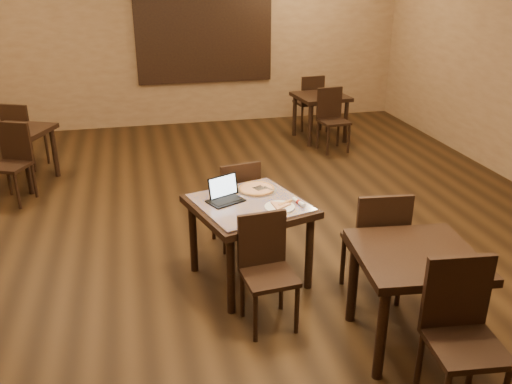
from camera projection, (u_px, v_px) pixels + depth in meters
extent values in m
plane|color=black|center=(231.00, 258.00, 5.28)|extent=(10.00, 10.00, 0.00)
cube|color=#8E6B48|center=(175.00, 38.00, 9.19)|extent=(8.00, 0.02, 3.00)
cube|color=#275B8F|center=(204.00, 34.00, 9.24)|extent=(2.20, 0.04, 1.50)
cube|color=black|center=(205.00, 34.00, 9.22)|extent=(2.34, 0.02, 1.64)
cylinder|color=black|center=(231.00, 275.00, 4.33)|extent=(0.07, 0.07, 0.71)
cylinder|color=black|center=(193.00, 236.00, 4.94)|extent=(0.07, 0.07, 0.71)
cylinder|color=black|center=(309.00, 252.00, 4.67)|extent=(0.07, 0.07, 0.71)
cylinder|color=black|center=(265.00, 219.00, 5.28)|extent=(0.07, 0.07, 0.71)
cube|color=black|center=(249.00, 206.00, 4.67)|extent=(1.14, 1.14, 0.06)
cube|color=#1A32AB|center=(249.00, 203.00, 4.65)|extent=(1.04, 1.04, 0.02)
cylinder|color=black|center=(255.00, 318.00, 4.04)|extent=(0.04, 0.04, 0.42)
cylinder|color=black|center=(242.00, 294.00, 4.33)|extent=(0.04, 0.04, 0.42)
cylinder|color=black|center=(297.00, 310.00, 4.14)|extent=(0.04, 0.04, 0.42)
cylinder|color=black|center=(281.00, 287.00, 4.43)|extent=(0.04, 0.04, 0.42)
cube|color=black|center=(269.00, 277.00, 4.15)|extent=(0.42, 0.42, 0.04)
cube|color=black|center=(262.00, 239.00, 4.21)|extent=(0.39, 0.07, 0.45)
cylinder|color=black|center=(244.00, 215.00, 5.70)|extent=(0.04, 0.04, 0.43)
cylinder|color=black|center=(257.00, 228.00, 5.41)|extent=(0.04, 0.04, 0.43)
cylinder|color=black|center=(213.00, 220.00, 5.58)|extent=(0.04, 0.04, 0.43)
cylinder|color=black|center=(225.00, 234.00, 5.28)|extent=(0.04, 0.04, 0.43)
cube|color=black|center=(234.00, 203.00, 5.40)|extent=(0.46, 0.46, 0.04)
cube|color=black|center=(241.00, 186.00, 5.15)|extent=(0.40, 0.11, 0.46)
cube|color=black|center=(225.00, 201.00, 4.65)|extent=(0.35, 0.31, 0.01)
cube|color=black|center=(223.00, 186.00, 4.70)|extent=(0.28, 0.16, 0.19)
cube|color=silver|center=(223.00, 186.00, 4.70)|extent=(0.26, 0.14, 0.17)
cylinder|color=white|center=(280.00, 207.00, 4.53)|extent=(0.26, 0.26, 0.01)
cylinder|color=silver|center=(257.00, 190.00, 4.89)|extent=(0.37, 0.37, 0.01)
cylinder|color=beige|center=(257.00, 189.00, 4.88)|extent=(0.31, 0.31, 0.02)
torus|color=#C27E3E|center=(257.00, 188.00, 4.88)|extent=(0.32, 0.32, 0.02)
cube|color=silver|center=(259.00, 188.00, 4.87)|extent=(0.18, 0.25, 0.01)
cylinder|color=white|center=(299.00, 202.00, 4.60)|extent=(0.07, 0.17, 0.04)
cylinder|color=maroon|center=(299.00, 202.00, 4.60)|extent=(0.05, 0.04, 0.04)
cylinder|color=black|center=(310.00, 125.00, 8.41)|extent=(0.07, 0.07, 0.69)
cylinder|color=black|center=(295.00, 115.00, 8.95)|extent=(0.07, 0.07, 0.69)
cylinder|color=black|center=(346.00, 121.00, 8.60)|extent=(0.07, 0.07, 0.69)
cylinder|color=black|center=(329.00, 112.00, 9.14)|extent=(0.07, 0.07, 0.69)
cube|color=black|center=(321.00, 97.00, 8.64)|extent=(0.85, 0.85, 0.06)
cylinder|color=black|center=(328.00, 141.00, 8.05)|extent=(0.04, 0.04, 0.44)
cylinder|color=black|center=(318.00, 135.00, 8.36)|extent=(0.04, 0.04, 0.44)
cylinder|color=black|center=(349.00, 139.00, 8.16)|extent=(0.04, 0.04, 0.44)
cylinder|color=black|center=(338.00, 133.00, 8.46)|extent=(0.04, 0.04, 0.44)
cube|color=black|center=(334.00, 122.00, 8.17)|extent=(0.45, 0.45, 0.04)
cube|color=black|center=(329.00, 103.00, 8.23)|extent=(0.41, 0.08, 0.47)
cylinder|color=black|center=(312.00, 113.00, 9.60)|extent=(0.04, 0.04, 0.44)
cylinder|color=black|center=(321.00, 118.00, 9.29)|extent=(0.04, 0.04, 0.44)
cylinder|color=black|center=(294.00, 114.00, 9.49)|extent=(0.04, 0.04, 0.44)
cylinder|color=black|center=(302.00, 119.00, 9.19)|extent=(0.04, 0.04, 0.44)
cube|color=black|center=(308.00, 103.00, 9.30)|extent=(0.45, 0.45, 0.04)
cube|color=black|center=(313.00, 90.00, 9.04)|extent=(0.41, 0.08, 0.47)
cylinder|color=black|center=(13.00, 149.00, 7.31)|extent=(0.07, 0.07, 0.69)
cylinder|color=black|center=(28.00, 168.00, 6.64)|extent=(0.07, 0.07, 0.69)
cylinder|color=black|center=(55.00, 152.00, 7.20)|extent=(0.07, 0.07, 0.69)
cube|color=black|center=(15.00, 132.00, 6.84)|extent=(1.03, 1.03, 0.06)
cylinder|color=black|center=(9.00, 179.00, 6.65)|extent=(0.04, 0.04, 0.44)
cylinder|color=black|center=(17.00, 191.00, 6.27)|extent=(0.04, 0.04, 0.44)
cylinder|color=black|center=(34.00, 181.00, 6.59)|extent=(0.04, 0.04, 0.44)
cube|color=black|center=(9.00, 166.00, 6.37)|extent=(0.54, 0.54, 0.04)
cube|color=black|center=(15.00, 141.00, 6.44)|extent=(0.39, 0.20, 0.46)
cylinder|color=black|center=(47.00, 149.00, 7.72)|extent=(0.04, 0.04, 0.44)
cylinder|color=black|center=(33.00, 157.00, 7.40)|extent=(0.04, 0.04, 0.44)
cylinder|color=black|center=(25.00, 147.00, 7.78)|extent=(0.04, 0.04, 0.44)
cylinder|color=black|center=(10.00, 155.00, 7.47)|extent=(0.04, 0.04, 0.44)
cube|color=black|center=(26.00, 136.00, 7.50)|extent=(0.54, 0.54, 0.04)
cube|color=black|center=(15.00, 122.00, 7.24)|extent=(0.39, 0.20, 0.46)
cylinder|color=black|center=(381.00, 333.00, 3.62)|extent=(0.07, 0.07, 0.74)
cylinder|color=black|center=(353.00, 280.00, 4.23)|extent=(0.07, 0.07, 0.74)
cylinder|color=black|center=(476.00, 326.00, 3.69)|extent=(0.07, 0.07, 0.74)
cylinder|color=black|center=(434.00, 275.00, 4.30)|extent=(0.07, 0.07, 0.74)
cube|color=black|center=(416.00, 256.00, 3.81)|extent=(0.92, 0.92, 0.06)
cylinder|color=black|center=(419.00, 362.00, 3.56)|extent=(0.04, 0.04, 0.47)
cylinder|color=black|center=(473.00, 357.00, 3.60)|extent=(0.04, 0.04, 0.47)
cube|color=black|center=(466.00, 347.00, 3.31)|extent=(0.48, 0.48, 0.04)
cube|color=black|center=(457.00, 291.00, 3.38)|extent=(0.44, 0.09, 0.50)
cylinder|color=black|center=(384.00, 258.00, 4.81)|extent=(0.04, 0.04, 0.47)
cylinder|color=black|center=(399.00, 281.00, 4.47)|extent=(0.04, 0.04, 0.47)
cylinder|color=black|center=(343.00, 261.00, 4.77)|extent=(0.04, 0.04, 0.47)
cylinder|color=black|center=(355.00, 284.00, 4.43)|extent=(0.04, 0.04, 0.47)
cube|color=black|center=(373.00, 244.00, 4.52)|extent=(0.48, 0.48, 0.04)
cube|color=black|center=(384.00, 225.00, 4.24)|extent=(0.44, 0.09, 0.50)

